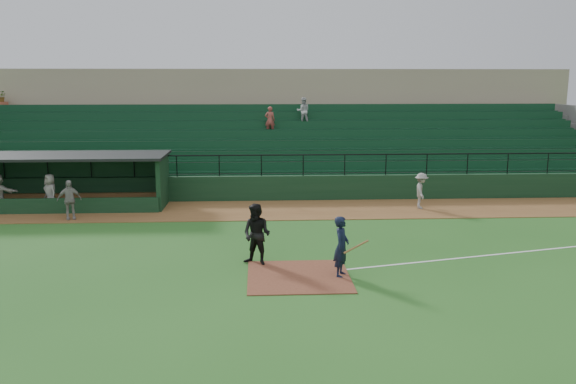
{
  "coord_description": "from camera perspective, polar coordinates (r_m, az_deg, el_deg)",
  "views": [
    {
      "loc": [
        -1.17,
        -17.42,
        5.7
      ],
      "look_at": [
        0.0,
        5.0,
        1.4
      ],
      "focal_mm": 36.49,
      "sensor_mm": 36.0,
      "label": 1
    }
  ],
  "objects": [
    {
      "name": "runner",
      "position": [
        26.84,
        12.85,
        0.12
      ],
      "size": [
        0.78,
        1.13,
        1.61
      ],
      "primitive_type": "imported",
      "rotation": [
        0.0,
        0.0,
        1.38
      ],
      "color": "gray",
      "rests_on": "warning_track"
    },
    {
      "name": "dugout_player_a",
      "position": [
        25.75,
        -20.54,
        -0.71
      ],
      "size": [
        1.04,
        0.72,
        1.64
      ],
      "primitive_type": "imported",
      "rotation": [
        0.0,
        0.0,
        0.37
      ],
      "color": "gray",
      "rests_on": "warning_track"
    },
    {
      "name": "warning_track",
      "position": [
        26.07,
        -0.34,
        -1.75
      ],
      "size": [
        40.0,
        4.0,
        0.03
      ],
      "primitive_type": "cube",
      "color": "brown",
      "rests_on": "ground"
    },
    {
      "name": "dugout",
      "position": [
        28.64,
        -20.39,
        1.39
      ],
      "size": [
        8.9,
        3.2,
        2.42
      ],
      "color": "black",
      "rests_on": "ground"
    },
    {
      "name": "umpire",
      "position": [
        18.29,
        -3.06,
        -4.16
      ],
      "size": [
        1.18,
        1.09,
        1.94
      ],
      "primitive_type": "imported",
      "rotation": [
        0.0,
        0.0,
        -0.48
      ],
      "color": "black",
      "rests_on": "ground"
    },
    {
      "name": "home_plate_dirt",
      "position": [
        17.41,
        1.04,
        -8.21
      ],
      "size": [
        3.0,
        3.0,
        0.03
      ],
      "primitive_type": "cube",
      "color": "brown",
      "rests_on": "ground"
    },
    {
      "name": "dugout_player_b",
      "position": [
        27.59,
        -22.13,
        -0.07
      ],
      "size": [
        0.94,
        0.95,
        1.66
      ],
      "primitive_type": "imported",
      "rotation": [
        0.0,
        0.0,
        -0.81
      ],
      "color": "gray",
      "rests_on": "warning_track"
    },
    {
      "name": "batter_at_plate",
      "position": [
        17.27,
        5.24,
        -5.32
      ],
      "size": [
        1.11,
        0.77,
        1.81
      ],
      "color": "black",
      "rests_on": "ground"
    },
    {
      "name": "stadium_structure",
      "position": [
        34.06,
        -1.01,
        5.12
      ],
      "size": [
        38.0,
        13.08,
        6.4
      ],
      "color": "black",
      "rests_on": "ground"
    },
    {
      "name": "ground",
      "position": [
        18.36,
        0.82,
        -7.24
      ],
      "size": [
        90.0,
        90.0,
        0.0
      ],
      "primitive_type": "plane",
      "color": "#255D1E",
      "rests_on": "ground"
    },
    {
      "name": "foul_line",
      "position": [
        21.52,
        22.47,
        -5.35
      ],
      "size": [
        17.49,
        4.44,
        0.01
      ],
      "primitive_type": "cube",
      "rotation": [
        0.0,
        0.0,
        0.24
      ],
      "color": "white",
      "rests_on": "ground"
    }
  ]
}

